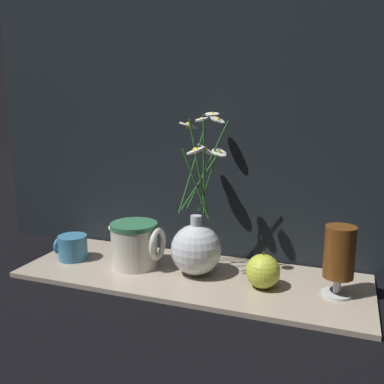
{
  "coord_description": "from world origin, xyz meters",
  "views": [
    {
      "loc": [
        0.35,
        -0.95,
        0.44
      ],
      "look_at": [
        0.0,
        0.0,
        0.22
      ],
      "focal_mm": 40.0,
      "sensor_mm": 36.0,
      "label": 1
    }
  ],
  "objects_px": {
    "ceramic_pitcher": "(135,243)",
    "orange_fruit": "(263,271)",
    "vase_with_flowers": "(196,245)",
    "tea_glass": "(339,254)",
    "yellow_mug": "(72,247)"
  },
  "relations": [
    {
      "from": "vase_with_flowers",
      "to": "ceramic_pitcher",
      "type": "relative_size",
      "value": 2.72
    },
    {
      "from": "vase_with_flowers",
      "to": "orange_fruit",
      "type": "height_order",
      "value": "vase_with_flowers"
    },
    {
      "from": "tea_glass",
      "to": "ceramic_pitcher",
      "type": "bearing_deg",
      "value": -179.37
    },
    {
      "from": "yellow_mug",
      "to": "orange_fruit",
      "type": "xyz_separation_m",
      "value": [
        0.53,
        -0.0,
        0.01
      ]
    },
    {
      "from": "ceramic_pitcher",
      "to": "tea_glass",
      "type": "height_order",
      "value": "tea_glass"
    },
    {
      "from": "tea_glass",
      "to": "orange_fruit",
      "type": "xyz_separation_m",
      "value": [
        -0.16,
        -0.02,
        -0.06
      ]
    },
    {
      "from": "yellow_mug",
      "to": "tea_glass",
      "type": "relative_size",
      "value": 0.55
    },
    {
      "from": "orange_fruit",
      "to": "vase_with_flowers",
      "type": "bearing_deg",
      "value": 171.88
    },
    {
      "from": "yellow_mug",
      "to": "ceramic_pitcher",
      "type": "distance_m",
      "value": 0.19
    },
    {
      "from": "vase_with_flowers",
      "to": "tea_glass",
      "type": "xyz_separation_m",
      "value": [
        0.34,
        -0.0,
        0.02
      ]
    },
    {
      "from": "ceramic_pitcher",
      "to": "orange_fruit",
      "type": "xyz_separation_m",
      "value": [
        0.34,
        -0.02,
        -0.02
      ]
    },
    {
      "from": "yellow_mug",
      "to": "ceramic_pitcher",
      "type": "relative_size",
      "value": 0.6
    },
    {
      "from": "tea_glass",
      "to": "orange_fruit",
      "type": "relative_size",
      "value": 1.81
    },
    {
      "from": "yellow_mug",
      "to": "tea_glass",
      "type": "distance_m",
      "value": 0.7
    },
    {
      "from": "vase_with_flowers",
      "to": "tea_glass",
      "type": "distance_m",
      "value": 0.34
    }
  ]
}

